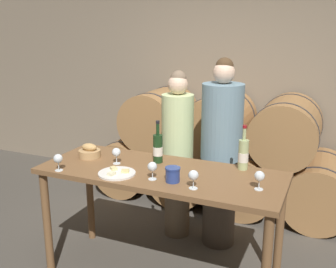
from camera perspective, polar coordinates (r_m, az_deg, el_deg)
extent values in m
cube|color=gray|center=(4.83, 9.63, 10.65)|extent=(10.00, 0.12, 3.20)
cylinder|color=#9E7042|center=(4.97, -4.96, -4.03)|extent=(0.67, 0.88, 0.67)
cylinder|color=#2D2D33|center=(4.74, -6.57, -5.05)|extent=(0.68, 0.02, 0.68)
cylinder|color=#2D2D33|center=(5.20, -3.50, -3.11)|extent=(0.68, 0.02, 0.68)
cylinder|color=#9E7042|center=(4.68, 2.93, -5.22)|extent=(0.67, 0.88, 0.67)
cylinder|color=#2D2D33|center=(4.44, 1.64, -6.38)|extent=(0.68, 0.02, 0.68)
cylinder|color=#2D2D33|center=(4.93, 4.08, -4.17)|extent=(0.68, 0.02, 0.68)
cylinder|color=#9E7042|center=(4.50, 11.67, -6.41)|extent=(0.67, 0.88, 0.67)
cylinder|color=#2D2D33|center=(4.24, 10.87, -7.71)|extent=(0.68, 0.02, 0.68)
cylinder|color=#2D2D33|center=(4.76, 12.39, -5.24)|extent=(0.68, 0.02, 0.68)
cylinder|color=#9E7042|center=(4.43, 20.97, -7.50)|extent=(0.67, 0.88, 0.67)
cylinder|color=#2D2D33|center=(4.17, 20.76, -8.91)|extent=(0.68, 0.02, 0.68)
cylinder|color=#2D2D33|center=(4.69, 21.17, -6.25)|extent=(0.68, 0.02, 0.68)
cylinder|color=#9E7042|center=(4.65, -1.18, 2.37)|extent=(0.67, 0.88, 0.67)
cylinder|color=#2D2D33|center=(4.40, -2.70, 1.62)|extent=(0.68, 0.02, 0.68)
cylinder|color=#2D2D33|center=(4.90, 0.19, 3.04)|extent=(0.68, 0.02, 0.68)
cylinder|color=#9E7042|center=(4.40, 7.46, 1.51)|extent=(0.67, 0.88, 0.67)
cylinder|color=#2D2D33|center=(4.14, 6.38, 0.67)|extent=(0.68, 0.02, 0.68)
cylinder|color=#2D2D33|center=(4.66, 8.43, 2.26)|extent=(0.68, 0.02, 0.68)
cylinder|color=#9E7042|center=(4.27, 16.88, 0.53)|extent=(0.67, 0.88, 0.67)
cylinder|color=#2D2D33|center=(4.00, 16.37, -0.40)|extent=(0.68, 0.02, 0.68)
cylinder|color=#2D2D33|center=(4.54, 17.32, 1.36)|extent=(0.68, 0.02, 0.68)
cylinder|color=brown|center=(3.39, -17.13, -12.30)|extent=(0.06, 0.06, 0.88)
cylinder|color=brown|center=(3.81, -11.25, -8.70)|extent=(0.06, 0.06, 0.88)
cylinder|color=brown|center=(3.24, 15.86, -13.56)|extent=(0.06, 0.06, 0.88)
cube|color=brown|center=(2.99, -1.11, -5.67)|extent=(1.86, 0.72, 0.04)
cylinder|color=#756651|center=(3.84, 1.34, -9.09)|extent=(0.24, 0.24, 0.77)
cylinder|color=beige|center=(3.61, 1.40, 0.96)|extent=(0.30, 0.30, 0.61)
sphere|color=beige|center=(3.54, 1.44, 7.20)|extent=(0.18, 0.18, 0.18)
sphere|color=#75604C|center=(3.54, 1.52, 8.02)|extent=(0.15, 0.15, 0.15)
cylinder|color=#4C4238|center=(3.71, 7.44, -9.60)|extent=(0.30, 0.30, 0.84)
cylinder|color=gray|center=(3.46, 7.87, 1.79)|extent=(0.36, 0.36, 0.67)
sphere|color=beige|center=(3.39, 8.13, 8.81)|extent=(0.19, 0.19, 0.19)
sphere|color=#47331E|center=(3.39, 8.21, 9.68)|extent=(0.15, 0.15, 0.15)
cylinder|color=#193819|center=(3.12, -1.48, -2.15)|extent=(0.08, 0.08, 0.23)
cylinder|color=#193819|center=(3.08, -1.50, 0.69)|extent=(0.03, 0.03, 0.09)
cylinder|color=black|center=(3.07, -1.51, 1.74)|extent=(0.03, 0.03, 0.02)
cylinder|color=white|center=(3.13, -1.48, -2.47)|extent=(0.08, 0.08, 0.07)
cylinder|color=#ADBC7F|center=(3.03, 10.87, -2.98)|extent=(0.08, 0.08, 0.23)
cylinder|color=#ADBC7F|center=(2.98, 11.03, -0.02)|extent=(0.03, 0.03, 0.09)
cylinder|color=maroon|center=(2.97, 11.09, 1.06)|extent=(0.03, 0.03, 0.02)
cylinder|color=white|center=(3.03, 10.86, -3.31)|extent=(0.08, 0.08, 0.07)
cylinder|color=navy|center=(2.75, 0.69, -5.91)|extent=(0.10, 0.10, 0.11)
cylinder|color=navy|center=(2.74, 0.69, -4.99)|extent=(0.11, 0.11, 0.01)
cylinder|color=tan|center=(3.33, -11.31, -2.80)|extent=(0.18, 0.18, 0.06)
ellipsoid|color=tan|center=(3.32, -11.36, -1.89)|extent=(0.13, 0.08, 0.06)
cylinder|color=white|center=(2.93, -7.43, -5.69)|extent=(0.28, 0.28, 0.01)
cube|color=#E0CC7F|center=(2.91, -6.23, -5.37)|extent=(0.07, 0.06, 0.02)
cube|color=beige|center=(2.98, -7.89, -4.98)|extent=(0.07, 0.07, 0.02)
cube|color=beige|center=(2.88, -8.20, -5.72)|extent=(0.05, 0.06, 0.02)
cylinder|color=white|center=(3.09, -15.55, -5.10)|extent=(0.06, 0.06, 0.00)
cylinder|color=white|center=(3.08, -15.59, -4.52)|extent=(0.01, 0.01, 0.06)
sphere|color=white|center=(3.06, -15.67, -3.45)|extent=(0.07, 0.07, 0.07)
cylinder|color=white|center=(3.15, -7.42, -4.24)|extent=(0.06, 0.06, 0.00)
cylinder|color=white|center=(3.14, -7.44, -3.67)|extent=(0.01, 0.01, 0.06)
sphere|color=white|center=(3.12, -7.48, -2.62)|extent=(0.07, 0.07, 0.07)
cylinder|color=white|center=(2.82, -2.27, -6.55)|extent=(0.06, 0.06, 0.00)
cylinder|color=white|center=(2.80, -2.28, -5.92)|extent=(0.01, 0.01, 0.06)
sphere|color=white|center=(2.78, -2.29, -4.75)|extent=(0.07, 0.07, 0.07)
cylinder|color=white|center=(2.67, 3.68, -7.86)|extent=(0.06, 0.06, 0.00)
cylinder|color=white|center=(2.65, 3.69, -7.20)|extent=(0.01, 0.01, 0.06)
sphere|color=white|center=(2.63, 3.72, -5.98)|extent=(0.07, 0.07, 0.07)
cylinder|color=white|center=(2.71, 13.02, -7.81)|extent=(0.06, 0.06, 0.00)
cylinder|color=white|center=(2.70, 13.06, -7.16)|extent=(0.01, 0.01, 0.06)
sphere|color=white|center=(2.68, 13.14, -5.96)|extent=(0.07, 0.07, 0.07)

